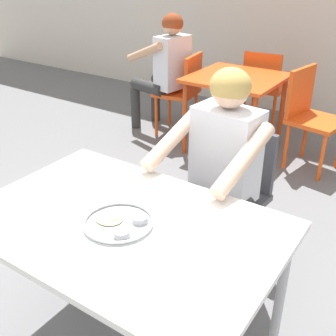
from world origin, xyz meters
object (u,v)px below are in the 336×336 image
object	(u,v)px
table_background_red	(237,86)
chair_red_far	(263,84)
table_foreground	(124,234)
chair_red_left	(183,88)
chair_red_right	(310,112)
patron_background	(166,64)
thali_tray	(119,222)
diner_foreground	(215,165)
chair_foreground	(234,188)

from	to	relation	value
table_background_red	chair_red_far	distance (m)	0.63
table_foreground	chair_red_far	distance (m)	3.03
chair_red_left	chair_red_right	world-z (taller)	chair_red_right
patron_background	chair_red_left	bearing A→B (deg)	15.24
thali_tray	chair_red_left	xyz separation A→B (m)	(-1.23, 2.44, -0.25)
thali_tray	diner_foreground	bearing A→B (deg)	84.08
diner_foreground	thali_tray	bearing A→B (deg)	-95.92
chair_foreground	diner_foreground	distance (m)	0.32
chair_red_right	chair_red_far	size ratio (longest dim) A/B	1.04
table_foreground	chair_red_far	xyz separation A→B (m)	(-0.60, 2.97, -0.16)
table_foreground	thali_tray	world-z (taller)	thali_tray
chair_foreground	chair_red_right	distance (m)	1.51
table_foreground	chair_foreground	xyz separation A→B (m)	(0.09, 0.86, -0.17)
chair_red_left	patron_background	world-z (taller)	patron_background
diner_foreground	chair_red_right	bearing A→B (deg)	90.38
chair_red_far	patron_background	world-z (taller)	patron_background
chair_red_right	chair_red_left	bearing A→B (deg)	178.31
chair_foreground	chair_red_far	world-z (taller)	chair_red_far
chair_red_left	chair_foreground	bearing A→B (deg)	-49.66
table_foreground	patron_background	xyz separation A→B (m)	(-1.40, 2.36, 0.06)
chair_red_left	patron_background	distance (m)	0.30
table_background_red	chair_red_far	xyz separation A→B (m)	(0.02, 0.62, -0.13)
chair_foreground	table_background_red	bearing A→B (deg)	115.40
chair_red_right	table_foreground	bearing A→B (deg)	-91.50
diner_foreground	table_background_red	bearing A→B (deg)	112.04
diner_foreground	chair_red_right	xyz separation A→B (m)	(-0.01, 1.73, -0.22)
table_foreground	chair_red_left	world-z (taller)	chair_red_left
table_background_red	diner_foreground	bearing A→B (deg)	-67.96
diner_foreground	patron_background	bearing A→B (deg)	130.76
diner_foreground	chair_red_right	world-z (taller)	diner_foreground
thali_tray	diner_foreground	world-z (taller)	diner_foreground
chair_red_left	table_background_red	bearing A→B (deg)	-6.08
thali_tray	chair_red_right	world-z (taller)	chair_red_right
patron_background	table_background_red	bearing A→B (deg)	-1.17
diner_foreground	chair_red_far	world-z (taller)	diner_foreground
chair_red_left	chair_red_right	xyz separation A→B (m)	(1.29, -0.04, 0.02)
chair_red_right	chair_red_far	distance (m)	0.89
table_foreground	patron_background	bearing A→B (deg)	120.71
table_foreground	chair_red_far	world-z (taller)	chair_red_far
chair_red_right	patron_background	xyz separation A→B (m)	(-1.47, -0.01, 0.22)
table_foreground	patron_background	size ratio (longest dim) A/B	1.06
thali_tray	chair_red_right	xyz separation A→B (m)	(0.06, 2.40, -0.23)
chair_red_left	chair_red_far	size ratio (longest dim) A/B	0.99
chair_red_right	patron_background	bearing A→B (deg)	-179.57
table_foreground	thali_tray	bearing A→B (deg)	-83.73
chair_foreground	patron_background	size ratio (longest dim) A/B	0.69
thali_tray	table_background_red	world-z (taller)	thali_tray
chair_red_far	chair_red_left	bearing A→B (deg)	-138.62
chair_red_right	patron_background	size ratio (longest dim) A/B	0.71
table_foreground	chair_red_right	xyz separation A→B (m)	(0.06, 2.38, -0.15)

